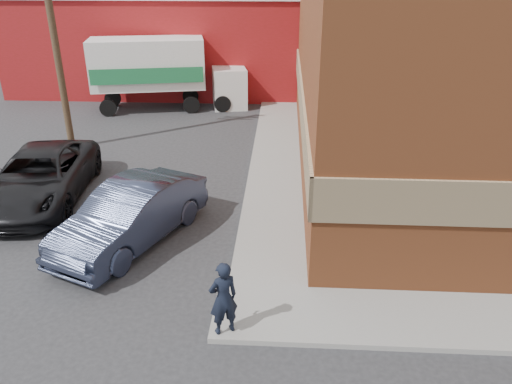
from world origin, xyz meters
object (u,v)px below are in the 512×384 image
(man, at_px, (223,298))
(sedan, at_px, (131,215))
(warehouse, at_px, (166,36))
(box_truck, at_px, (162,69))
(utility_pole, at_px, (52,22))
(suv_a, at_px, (40,177))
(brick_building, at_px, (510,27))

(man, xyz_separation_m, sedan, (-2.80, 3.50, -0.12))
(warehouse, relative_size, box_truck, 2.26)
(utility_pole, bearing_deg, suv_a, -78.07)
(brick_building, bearing_deg, sedan, -148.51)
(utility_pole, xyz_separation_m, sedan, (4.50, -7.05, -3.96))
(man, height_order, sedan, man)
(brick_building, relative_size, suv_a, 3.30)
(brick_building, distance_m, utility_pole, 16.00)
(man, bearing_deg, suv_a, -70.93)
(brick_building, relative_size, box_truck, 2.53)
(utility_pole, height_order, suv_a, utility_pole)
(suv_a, bearing_deg, warehouse, 82.16)
(brick_building, relative_size, utility_pole, 2.03)
(warehouse, distance_m, box_truck, 5.34)
(sedan, height_order, suv_a, sedan)
(utility_pole, relative_size, man, 5.72)
(brick_building, bearing_deg, man, -129.51)
(man, relative_size, box_truck, 0.22)
(brick_building, relative_size, warehouse, 1.12)
(warehouse, height_order, sedan, warehouse)
(brick_building, bearing_deg, box_truck, 156.79)
(suv_a, relative_size, box_truck, 0.77)
(brick_building, height_order, warehouse, brick_building)
(warehouse, relative_size, suv_a, 2.95)
(warehouse, bearing_deg, suv_a, -91.85)
(suv_a, bearing_deg, brick_building, 11.40)
(brick_building, distance_m, warehouse, 18.30)
(warehouse, xyz_separation_m, utility_pole, (-1.50, -11.00, 1.93))
(warehouse, xyz_separation_m, sedan, (3.00, -18.05, -2.02))
(utility_pole, height_order, sedan, utility_pole)
(warehouse, relative_size, utility_pole, 1.81)
(sedan, xyz_separation_m, suv_a, (-3.50, 2.34, -0.02))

